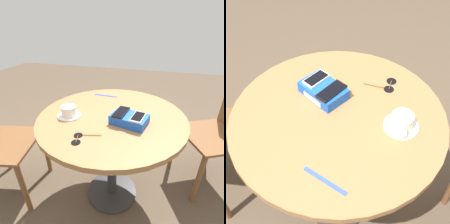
% 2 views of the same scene
% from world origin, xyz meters
% --- Properties ---
extents(ground_plane, '(8.00, 8.00, 0.00)m').
position_xyz_m(ground_plane, '(0.00, 0.00, 0.00)').
color(ground_plane, brown).
extents(round_table, '(0.91, 0.91, 0.71)m').
position_xyz_m(round_table, '(0.00, 0.00, 0.60)').
color(round_table, '#2D2D2D').
rests_on(round_table, ground_plane).
extents(phone_box, '(0.23, 0.18, 0.05)m').
position_xyz_m(phone_box, '(-0.12, 0.07, 0.74)').
color(phone_box, blue).
rests_on(phone_box, round_table).
extents(phone_white, '(0.08, 0.13, 0.01)m').
position_xyz_m(phone_white, '(-0.17, 0.09, 0.77)').
color(phone_white, silver).
rests_on(phone_white, phone_box).
extents(phone_black, '(0.08, 0.15, 0.01)m').
position_xyz_m(phone_black, '(-0.07, 0.06, 0.77)').
color(phone_black, black).
rests_on(phone_black, phone_box).
extents(saucer, '(0.14, 0.14, 0.01)m').
position_xyz_m(saucer, '(0.25, 0.08, 0.72)').
color(saucer, silver).
rests_on(saucer, round_table).
extents(coffee_cup, '(0.09, 0.11, 0.06)m').
position_xyz_m(coffee_cup, '(0.25, 0.08, 0.75)').
color(coffee_cup, silver).
rests_on(coffee_cup, saucer).
extents(lanyard_strap, '(0.18, 0.02, 0.00)m').
position_xyz_m(lanyard_strap, '(0.13, -0.29, 0.71)').
color(lanyard_strap, blue).
rests_on(lanyard_strap, round_table).
extents(sunglasses, '(0.14, 0.11, 0.01)m').
position_xyz_m(sunglasses, '(0.10, 0.28, 0.71)').
color(sunglasses, black).
rests_on(sunglasses, round_table).
extents(chair_far_side, '(0.56, 0.56, 0.94)m').
position_xyz_m(chair_far_side, '(-0.77, -0.37, 0.49)').
color(chair_far_side, brown).
rests_on(chair_far_side, ground_plane).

